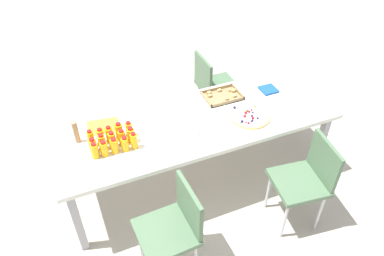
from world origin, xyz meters
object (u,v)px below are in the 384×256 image
(juice_bottle_3, at_px, (125,144))
(juice_bottle_6, at_px, (102,142))
(juice_bottle_0, at_px, (95,151))
(juice_bottle_9, at_px, (131,135))
(juice_bottle_8, at_px, (122,138))
(juice_bottle_5, at_px, (93,146))
(party_table, at_px, (196,126))
(juice_bottle_13, at_px, (119,131))
(juice_bottle_2, at_px, (114,146))
(cardboard_tube, at_px, (76,132))
(juice_bottle_14, at_px, (129,129))
(chair_near_right, at_px, (307,177))
(juice_bottle_12, at_px, (109,134))
(chair_near_left, at_px, (175,225))
(juice_bottle_11, at_px, (101,136))
(snack_tray, at_px, (222,96))
(juice_bottle_10, at_px, (91,138))
(juice_bottle_7, at_px, (112,140))
(paper_folder, at_px, (103,126))
(chair_far_right, at_px, (213,83))
(juice_bottle_1, at_px, (104,149))
(plate_stack, at_px, (191,129))
(fruit_pizza, at_px, (249,116))
(napkin_stack, at_px, (268,89))

(juice_bottle_3, relative_size, juice_bottle_6, 0.91)
(juice_bottle_0, bearing_deg, juice_bottle_9, 13.31)
(juice_bottle_8, bearing_deg, juice_bottle_5, 179.92)
(juice_bottle_6, bearing_deg, juice_bottle_0, -135.17)
(party_table, bearing_deg, juice_bottle_6, -177.37)
(juice_bottle_0, xyz_separation_m, juice_bottle_13, (0.23, 0.15, 0.00))
(juice_bottle_2, xyz_separation_m, juice_bottle_13, (0.08, 0.15, 0.00))
(cardboard_tube, bearing_deg, juice_bottle_14, -12.61)
(juice_bottle_5, relative_size, juice_bottle_9, 0.97)
(chair_near_right, bearing_deg, juice_bottle_12, 67.64)
(chair_near_left, relative_size, cardboard_tube, 4.18)
(juice_bottle_6, relative_size, juice_bottle_11, 0.98)
(juice_bottle_5, xyz_separation_m, juice_bottle_9, (0.30, 0.00, 0.00))
(juice_bottle_3, xyz_separation_m, snack_tray, (1.01, 0.35, -0.05))
(juice_bottle_10, bearing_deg, chair_near_left, -64.50)
(juice_bottle_7, bearing_deg, paper_folder, 94.23)
(juice_bottle_9, relative_size, juice_bottle_12, 0.98)
(juice_bottle_5, xyz_separation_m, cardboard_tube, (-0.09, 0.17, 0.04))
(juice_bottle_11, bearing_deg, snack_tray, 9.59)
(juice_bottle_0, bearing_deg, chair_near_right, -22.78)
(cardboard_tube, bearing_deg, chair_far_right, 23.28)
(juice_bottle_2, distance_m, juice_bottle_14, 0.21)
(juice_bottle_6, bearing_deg, juice_bottle_7, -3.91)
(juice_bottle_1, bearing_deg, juice_bottle_12, 63.57)
(juice_bottle_11, bearing_deg, plate_stack, -10.42)
(chair_near_right, height_order, juice_bottle_0, juice_bottle_0)
(juice_bottle_9, xyz_separation_m, juice_bottle_13, (-0.08, 0.08, 0.00))
(chair_far_right, bearing_deg, juice_bottle_11, -61.70)
(juice_bottle_13, height_order, plate_stack, juice_bottle_13)
(juice_bottle_8, relative_size, cardboard_tube, 0.71)
(juice_bottle_12, bearing_deg, juice_bottle_9, -26.14)
(juice_bottle_2, relative_size, juice_bottle_5, 1.03)
(plate_stack, bearing_deg, party_table, 47.56)
(juice_bottle_11, height_order, paper_folder, juice_bottle_11)
(juice_bottle_0, bearing_deg, juice_bottle_1, -1.71)
(party_table, distance_m, chair_near_right, 1.00)
(party_table, height_order, juice_bottle_3, juice_bottle_3)
(juice_bottle_14, bearing_deg, juice_bottle_0, -155.02)
(chair_near_left, distance_m, juice_bottle_9, 0.79)
(juice_bottle_7, bearing_deg, juice_bottle_12, 93.14)
(juice_bottle_3, bearing_deg, juice_bottle_8, 91.81)
(juice_bottle_13, bearing_deg, juice_bottle_2, -116.71)
(juice_bottle_5, xyz_separation_m, juice_bottle_10, (0.00, 0.08, 0.01))
(juice_bottle_7, bearing_deg, chair_near_right, -27.13)
(chair_near_right, bearing_deg, fruit_pizza, 25.65)
(juice_bottle_14, height_order, napkin_stack, juice_bottle_14)
(juice_bottle_7, bearing_deg, chair_near_left, -72.05)
(chair_far_right, height_order, juice_bottle_9, juice_bottle_9)
(juice_bottle_9, height_order, napkin_stack, juice_bottle_9)
(juice_bottle_1, relative_size, juice_bottle_6, 0.94)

